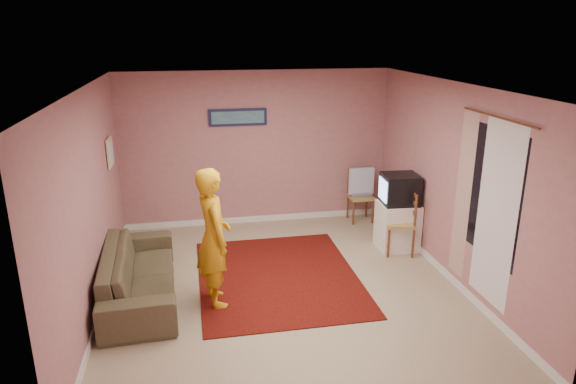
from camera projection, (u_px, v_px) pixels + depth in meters
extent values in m
plane|color=tan|center=(283.00, 289.00, 6.68)|extent=(5.00, 5.00, 0.00)
cube|color=#AD7371|center=(256.00, 149.00, 8.62)|extent=(4.50, 0.02, 2.60)
cube|color=#AD7371|center=(340.00, 292.00, 3.94)|extent=(4.50, 0.02, 2.60)
cube|color=#AD7371|center=(90.00, 205.00, 5.88)|extent=(0.02, 5.00, 2.60)
cube|color=#AD7371|center=(452.00, 184.00, 6.68)|extent=(0.02, 5.00, 2.60)
cube|color=silver|center=(282.00, 86.00, 5.89)|extent=(4.50, 5.00, 0.02)
cube|color=silver|center=(258.00, 219.00, 8.99)|extent=(4.50, 0.02, 0.10)
cube|color=silver|center=(103.00, 301.00, 6.26)|extent=(0.02, 5.00, 0.10)
cube|color=silver|center=(443.00, 271.00, 7.06)|extent=(0.02, 5.00, 0.10)
cube|color=black|center=(492.00, 194.00, 5.80)|extent=(0.01, 1.10, 1.50)
cube|color=silver|center=(496.00, 215.00, 5.71)|extent=(0.01, 0.75, 2.10)
cube|color=beige|center=(463.00, 196.00, 6.37)|extent=(0.01, 0.35, 2.10)
cylinder|color=brown|center=(498.00, 117.00, 5.52)|extent=(0.02, 1.40, 0.02)
cube|color=#141637|center=(238.00, 117.00, 8.37)|extent=(0.95, 0.03, 0.28)
cube|color=#2F4F83|center=(238.00, 117.00, 8.36)|extent=(0.86, 0.01, 0.20)
cube|color=beige|center=(110.00, 152.00, 7.31)|extent=(0.03, 0.38, 0.42)
cube|color=silver|center=(111.00, 152.00, 7.31)|extent=(0.01, 0.30, 0.34)
cube|color=#320805|center=(278.00, 276.00, 7.00)|extent=(2.13, 2.66, 0.01)
cube|color=white|center=(397.00, 226.00, 7.82)|extent=(0.57, 0.52, 0.72)
cube|color=black|center=(400.00, 189.00, 7.64)|extent=(0.54, 0.50, 0.45)
cube|color=#8CB2F2|center=(383.00, 190.00, 7.61)|extent=(0.04, 0.37, 0.32)
cube|color=tan|center=(361.00, 197.00, 8.92)|extent=(0.41, 0.39, 0.05)
cube|color=brown|center=(361.00, 184.00, 8.85)|extent=(0.41, 0.04, 0.47)
cube|color=#A6A6AA|center=(361.00, 194.00, 8.90)|extent=(0.39, 0.30, 0.06)
cube|color=#8099D1|center=(361.00, 181.00, 8.83)|extent=(0.44, 0.05, 0.46)
cube|color=tan|center=(400.00, 223.00, 7.62)|extent=(0.51, 0.53, 0.05)
cube|color=brown|center=(401.00, 207.00, 7.55)|extent=(0.14, 0.44, 0.51)
cube|color=silver|center=(400.00, 220.00, 7.61)|extent=(0.24, 0.18, 0.05)
imported|color=brown|center=(139.00, 273.00, 6.40)|extent=(0.96, 2.22, 0.64)
imported|color=#C98D12|center=(213.00, 237.00, 6.11)|extent=(0.53, 0.70, 1.72)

